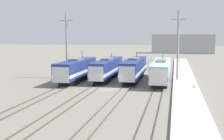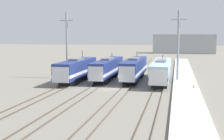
% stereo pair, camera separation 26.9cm
% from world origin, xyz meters
% --- Properties ---
extents(ground_plane, '(400.00, 400.00, 0.00)m').
position_xyz_m(ground_plane, '(0.00, 0.00, 0.00)').
color(ground_plane, slate).
extents(rail_pair_far_left, '(1.50, 120.00, 0.15)m').
position_xyz_m(rail_pair_far_left, '(-7.66, 0.00, 0.07)').
color(rail_pair_far_left, '#4C4238').
rests_on(rail_pair_far_left, ground_plane).
extents(rail_pair_center_left, '(1.51, 120.00, 0.15)m').
position_xyz_m(rail_pair_center_left, '(-2.55, 0.00, 0.07)').
color(rail_pair_center_left, '#4C4238').
rests_on(rail_pair_center_left, ground_plane).
extents(rail_pair_center_right, '(1.51, 120.00, 0.15)m').
position_xyz_m(rail_pair_center_right, '(2.55, 0.00, 0.07)').
color(rail_pair_center_right, '#4C4238').
rests_on(rail_pair_center_right, ground_plane).
extents(rail_pair_far_right, '(1.50, 120.00, 0.15)m').
position_xyz_m(rail_pair_far_right, '(7.66, 0.00, 0.07)').
color(rail_pair_far_right, '#4C4238').
rests_on(rail_pair_far_right, ground_plane).
extents(locomotive_far_left, '(3.13, 16.56, 5.39)m').
position_xyz_m(locomotive_far_left, '(-7.66, 6.41, 2.17)').
color(locomotive_far_left, black).
rests_on(locomotive_far_left, ground_plane).
extents(locomotive_center_left, '(2.78, 18.11, 4.81)m').
position_xyz_m(locomotive_center_left, '(-2.55, 9.62, 2.14)').
color(locomotive_center_left, black).
rests_on(locomotive_center_left, ground_plane).
extents(locomotive_center_right, '(2.88, 18.03, 5.25)m').
position_xyz_m(locomotive_center_right, '(2.55, 9.78, 2.19)').
color(locomotive_center_right, black).
rests_on(locomotive_center_right, ground_plane).
extents(locomotive_far_right, '(3.01, 19.54, 4.67)m').
position_xyz_m(locomotive_far_right, '(7.66, 8.04, 2.12)').
color(locomotive_far_right, '#232326').
rests_on(locomotive_far_right, ground_plane).
extents(catenary_tower_left, '(2.70, 0.40, 12.78)m').
position_xyz_m(catenary_tower_left, '(-10.63, 9.98, 6.55)').
color(catenary_tower_left, gray).
rests_on(catenary_tower_left, ground_plane).
extents(catenary_tower_right, '(2.70, 0.40, 12.78)m').
position_xyz_m(catenary_tower_right, '(10.53, 9.98, 6.55)').
color(catenary_tower_right, gray).
rests_on(catenary_tower_right, ground_plane).
extents(platform, '(4.00, 120.00, 0.38)m').
position_xyz_m(platform, '(11.84, 0.00, 0.19)').
color(platform, beige).
rests_on(platform, ground_plane).
extents(traffic_cone, '(0.30, 0.30, 0.67)m').
position_xyz_m(traffic_cone, '(13.02, 1.50, 0.72)').
color(traffic_cone, orange).
rests_on(traffic_cone, platform).
extents(depot_building, '(27.21, 8.13, 8.57)m').
position_xyz_m(depot_building, '(13.26, 97.05, 4.28)').
color(depot_building, '#9EA3A8').
rests_on(depot_building, ground_plane).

